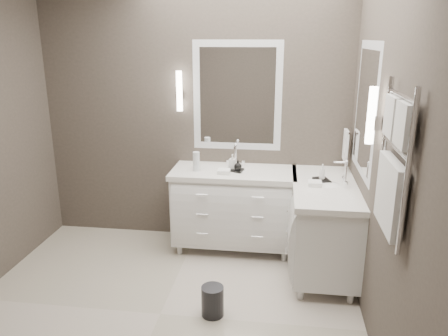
# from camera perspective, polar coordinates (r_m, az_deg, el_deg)

# --- Properties ---
(floor) EXTENTS (3.20, 3.00, 0.01)m
(floor) POSITION_cam_1_polar(r_m,az_deg,el_deg) (3.72, -8.31, -18.40)
(floor) COLOR beige
(floor) RESTS_ON ground
(wall_back) EXTENTS (3.20, 0.01, 2.70)m
(wall_back) POSITION_cam_1_polar(r_m,az_deg,el_deg) (4.57, -3.93, 6.97)
(wall_back) COLOR #453E37
(wall_back) RESTS_ON floor
(wall_front) EXTENTS (3.20, 0.01, 2.70)m
(wall_front) POSITION_cam_1_polar(r_m,az_deg,el_deg) (1.84, -22.99, -9.68)
(wall_front) COLOR #453E37
(wall_front) RESTS_ON floor
(wall_right) EXTENTS (0.01, 3.00, 2.70)m
(wall_right) POSITION_cam_1_polar(r_m,az_deg,el_deg) (3.09, 20.45, 1.13)
(wall_right) COLOR #453E37
(wall_right) RESTS_ON floor
(vanity_back) EXTENTS (1.24, 0.59, 0.97)m
(vanity_back) POSITION_cam_1_polar(r_m,az_deg,el_deg) (4.47, 1.26, -4.75)
(vanity_back) COLOR white
(vanity_back) RESTS_ON floor
(vanity_right) EXTENTS (0.59, 1.24, 0.97)m
(vanity_right) POSITION_cam_1_polar(r_m,az_deg,el_deg) (4.17, 12.87, -6.85)
(vanity_right) COLOR white
(vanity_right) RESTS_ON floor
(mirror_back) EXTENTS (0.90, 0.02, 1.10)m
(mirror_back) POSITION_cam_1_polar(r_m,az_deg,el_deg) (4.46, 1.73, 9.35)
(mirror_back) COLOR white
(mirror_back) RESTS_ON wall_back
(mirror_right) EXTENTS (0.02, 0.90, 1.10)m
(mirror_right) POSITION_cam_1_polar(r_m,az_deg,el_deg) (3.82, 18.00, 7.27)
(mirror_right) COLOR white
(mirror_right) RESTS_ON wall_right
(sconce_back) EXTENTS (0.06, 0.06, 0.40)m
(sconce_back) POSITION_cam_1_polar(r_m,az_deg,el_deg) (4.49, -5.85, 9.86)
(sconce_back) COLOR white
(sconce_back) RESTS_ON wall_back
(sconce_right) EXTENTS (0.06, 0.06, 0.40)m
(sconce_right) POSITION_cam_1_polar(r_m,az_deg,el_deg) (3.24, 18.69, 6.38)
(sconce_right) COLOR white
(sconce_right) RESTS_ON wall_right
(towel_bar_corner) EXTENTS (0.03, 0.22, 0.30)m
(towel_bar_corner) POSITION_cam_1_polar(r_m,az_deg,el_deg) (4.43, 15.61, 2.98)
(towel_bar_corner) COLOR white
(towel_bar_corner) RESTS_ON wall_right
(towel_ladder) EXTENTS (0.06, 0.58, 0.90)m
(towel_ladder) POSITION_cam_1_polar(r_m,az_deg,el_deg) (2.69, 21.18, -0.25)
(towel_ladder) COLOR white
(towel_ladder) RESTS_ON wall_right
(waste_bin) EXTENTS (0.20, 0.20, 0.25)m
(waste_bin) POSITION_cam_1_polar(r_m,az_deg,el_deg) (3.61, -1.51, -16.98)
(waste_bin) COLOR black
(waste_bin) RESTS_ON floor
(amenity_tray_back) EXTENTS (0.18, 0.15, 0.02)m
(amenity_tray_back) POSITION_cam_1_polar(r_m,az_deg,el_deg) (4.32, 1.46, -0.27)
(amenity_tray_back) COLOR black
(amenity_tray_back) RESTS_ON vanity_back
(amenity_tray_right) EXTENTS (0.17, 0.20, 0.02)m
(amenity_tray_right) POSITION_cam_1_polar(r_m,az_deg,el_deg) (4.10, 12.64, -1.59)
(amenity_tray_right) COLOR black
(amenity_tray_right) RESTS_ON vanity_right
(water_bottle) EXTENTS (0.07, 0.07, 0.19)m
(water_bottle) POSITION_cam_1_polar(r_m,az_deg,el_deg) (4.31, -3.64, 0.86)
(water_bottle) COLOR silver
(water_bottle) RESTS_ON vanity_back
(soap_bottle_a) EXTENTS (0.07, 0.07, 0.14)m
(soap_bottle_a) POSITION_cam_1_polar(r_m,az_deg,el_deg) (4.31, 1.10, 0.87)
(soap_bottle_a) COLOR white
(soap_bottle_a) RESTS_ON amenity_tray_back
(soap_bottle_b) EXTENTS (0.08, 0.08, 0.10)m
(soap_bottle_b) POSITION_cam_1_polar(r_m,az_deg,el_deg) (4.27, 1.83, 0.38)
(soap_bottle_b) COLOR black
(soap_bottle_b) RESTS_ON amenity_tray_back
(soap_bottle_c) EXTENTS (0.07, 0.07, 0.14)m
(soap_bottle_c) POSITION_cam_1_polar(r_m,az_deg,el_deg) (4.08, 12.72, -0.47)
(soap_bottle_c) COLOR white
(soap_bottle_c) RESTS_ON amenity_tray_right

